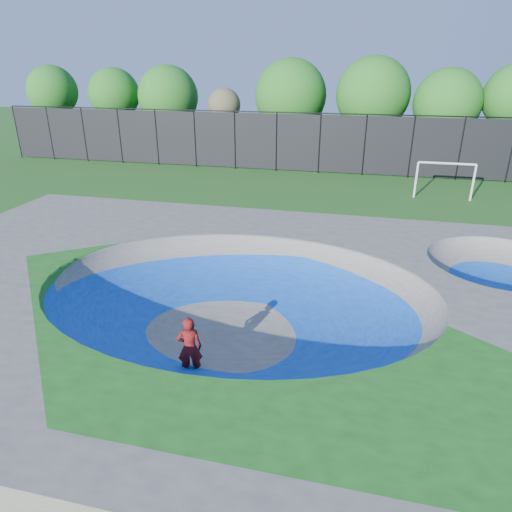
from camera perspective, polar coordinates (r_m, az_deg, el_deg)
The scene contains 7 objects.
ground at distance 13.26m, azimuth -2.32°, elevation -9.41°, with size 120.00×120.00×0.00m, color #1E5116.
skate_deck at distance 12.88m, azimuth -2.37°, elevation -6.60°, with size 22.00×14.00×1.50m, color gray.
skater at distance 11.25m, azimuth -8.30°, elevation -11.26°, with size 0.60×0.39×1.64m, color red.
skateboard at distance 11.71m, azimuth -8.07°, elevation -14.47°, with size 0.78×0.22×0.05m, color black.
soccer_goal at distance 27.73m, azimuth 22.61°, elevation 9.47°, with size 3.13×0.12×2.06m.
fence at distance 32.30m, azimuth 7.97°, elevation 13.89°, with size 48.09×0.09×4.04m.
treeline at distance 36.93m, azimuth 13.11°, elevation 18.90°, with size 53.09×6.68×8.09m.
Camera 1 is at (3.11, -10.75, 7.11)m, focal length 32.00 mm.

